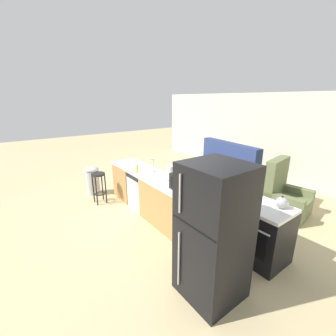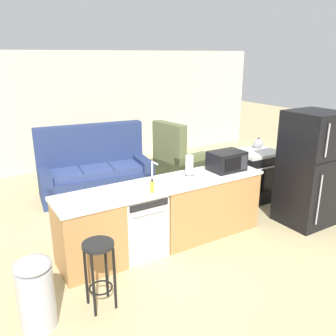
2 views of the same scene
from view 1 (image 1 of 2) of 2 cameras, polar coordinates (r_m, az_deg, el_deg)
The scene contains 15 objects.
ground_plane at distance 5.18m, azimuth -4.47°, elevation -10.67°, with size 24.00×24.00×0.00m, color tan.
wall_back at distance 7.59m, azimuth 24.89°, elevation 7.14°, with size 10.00×0.06×2.60m.
kitchen_counter at distance 4.81m, azimuth -3.07°, elevation -7.35°, with size 2.94×0.66×0.90m.
dishwasher at distance 5.20m, azimuth -6.05°, elevation -5.50°, with size 0.58×0.61×0.84m.
stove_range at distance 3.86m, azimuth 22.61°, elevation -14.92°, with size 0.76×0.68×0.90m.
refrigerator at distance 2.86m, azimuth 11.45°, elevation -15.89°, with size 0.72×0.73×1.74m.
microwave at distance 3.87m, azimuth 4.57°, elevation -3.73°, with size 0.50×0.37×0.28m.
sink_faucet at distance 4.82m, azimuth -3.86°, elevation 0.44°, with size 0.07×0.18×0.30m.
paper_towel_roll at distance 4.36m, azimuth 0.55°, elevation -1.25°, with size 0.14×0.14×0.28m.
soap_bottle at distance 4.84m, azimuth -7.84°, elevation -0.34°, with size 0.06×0.06×0.18m.
kettle at distance 3.65m, azimuth 26.91°, elevation -7.87°, with size 0.21×0.17×0.19m.
bar_stool at distance 5.58m, azimuth -17.17°, elevation -3.31°, with size 0.32×0.32×0.74m.
trash_bin at distance 6.21m, azimuth -18.57°, elevation -2.92°, with size 0.35×0.35×0.74m.
couch at distance 6.46m, azimuth 13.48°, elevation -1.56°, with size 2.10×1.15×1.27m.
armchair at distance 5.52m, azimuth 27.18°, elevation -6.85°, with size 0.92×0.96×1.20m.
Camera 1 is at (3.92, -2.38, 2.42)m, focal length 24.00 mm.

